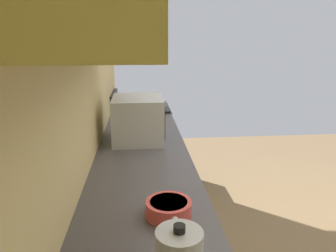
% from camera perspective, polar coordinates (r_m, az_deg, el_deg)
% --- Properties ---
extents(wall_back, '(4.24, 0.12, 2.77)m').
position_cam_1_polar(wall_back, '(1.86, -16.47, 7.08)').
color(wall_back, '#E4C57C').
rests_on(wall_back, ground_plane).
extents(oven_range, '(0.62, 0.64, 1.08)m').
position_cam_1_polar(oven_range, '(3.64, -4.74, -3.41)').
color(oven_range, black).
rests_on(oven_range, ground_plane).
extents(microwave, '(0.44, 0.37, 0.33)m').
position_cam_1_polar(microwave, '(2.36, -5.43, 1.30)').
color(microwave, '#B7BABF').
rests_on(microwave, counter_run).
extents(bowl, '(0.20, 0.20, 0.07)m').
position_cam_1_polar(bowl, '(1.40, 0.11, -14.58)').
color(bowl, '#D84C47').
rests_on(bowl, counter_run).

